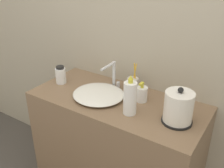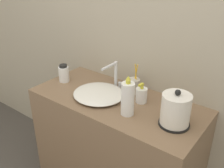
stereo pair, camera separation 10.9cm
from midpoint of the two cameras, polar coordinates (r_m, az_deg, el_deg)
name	(u,v)px [view 1 (the left image)]	position (r m, az deg, el deg)	size (l,w,h in m)	color
wall_back	(140,19)	(1.72, 4.30, 13.83)	(6.00, 0.04, 2.60)	#ADA38E
vanity_counter	(116,151)	(1.91, -0.78, -14.49)	(1.12, 0.51, 0.85)	brown
sink_basin	(99,94)	(1.69, -4.80, -2.23)	(0.34, 0.32, 0.04)	silver
faucet	(113,73)	(1.77, -1.59, 2.31)	(0.06, 0.16, 0.18)	silver
electric_kettle	(178,109)	(1.44, 12.14, -5.28)	(0.17, 0.17, 0.21)	black
toothbrush_cup	(133,85)	(1.73, 2.74, -0.22)	(0.08, 0.08, 0.21)	#B7B2A8
lotion_bottle	(142,94)	(1.63, 4.59, -2.18)	(0.07, 0.07, 0.13)	white
shampoo_bottle	(130,98)	(1.47, 1.84, -3.06)	(0.08, 0.08, 0.24)	white
mouthwash_bottle	(61,75)	(1.90, -12.73, 1.89)	(0.07, 0.07, 0.13)	white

